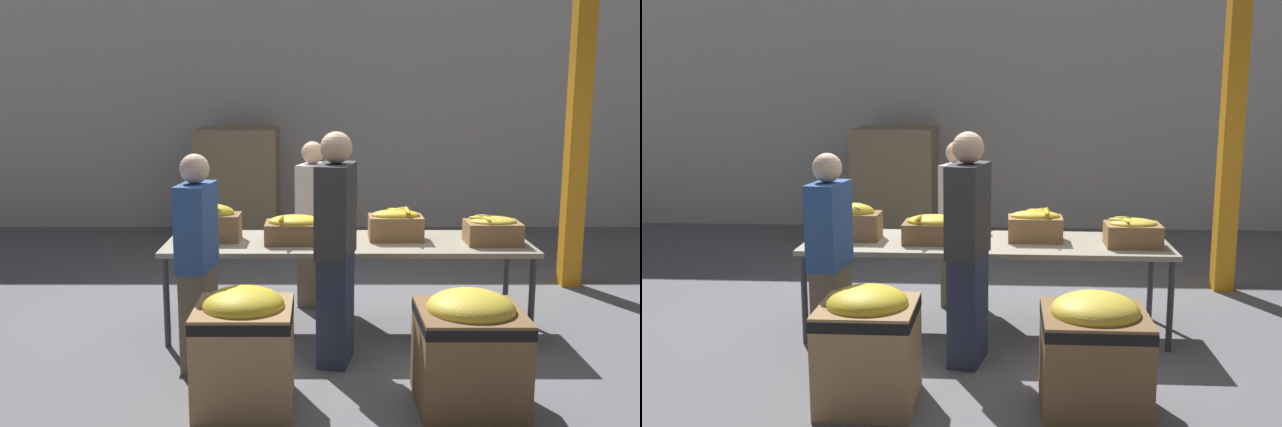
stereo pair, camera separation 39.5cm
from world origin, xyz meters
TOP-DOWN VIEW (x-y plane):
  - ground_plane at (0.00, 0.00)m, footprint 30.00×30.00m
  - wall_back at (0.00, 4.44)m, footprint 16.00×0.08m
  - sorting_table at (0.00, 0.00)m, footprint 2.98×0.89m
  - banana_box_0 at (-1.12, 0.02)m, footprint 0.46×0.28m
  - banana_box_1 at (-0.43, -0.06)m, footprint 0.49×0.38m
  - banana_box_2 at (0.40, 0.06)m, footprint 0.44×0.31m
  - banana_box_3 at (1.17, -0.09)m, footprint 0.43×0.32m
  - volunteer_0 at (-1.11, -0.80)m, footprint 0.26×0.44m
  - volunteer_1 at (-0.11, -0.69)m, footprint 0.32×0.50m
  - volunteer_2 at (-0.30, 0.74)m, footprint 0.32×0.45m
  - donation_bin_0 at (-0.71, -1.44)m, footprint 0.62×0.62m
  - donation_bin_1 at (0.72, -1.44)m, footprint 0.66×0.66m
  - support_pillar at (2.34, 1.37)m, footprint 0.19×0.19m
  - pallet_stack_0 at (-1.30, 3.57)m, footprint 1.12×1.12m

SIDE VIEW (x-z plane):
  - ground_plane at x=0.00m, z-range 0.00..0.00m
  - donation_bin_1 at x=0.72m, z-range 0.02..0.79m
  - donation_bin_0 at x=-0.71m, z-range 0.02..0.81m
  - sorting_table at x=0.00m, z-range 0.34..1.11m
  - pallet_stack_0 at x=-1.30m, z-range -0.01..1.47m
  - volunteer_2 at x=-0.30m, z-range 0.00..1.53m
  - volunteer_0 at x=-1.11m, z-range 0.00..1.56m
  - volunteer_1 at x=-0.11m, z-range -0.01..1.71m
  - banana_box_3 at x=1.17m, z-range 0.76..1.01m
  - banana_box_1 at x=-0.43m, z-range 0.76..1.01m
  - banana_box_2 at x=0.40m, z-range 0.76..1.04m
  - banana_box_0 at x=-1.12m, z-range 0.77..1.07m
  - wall_back at x=0.00m, z-range 0.00..4.00m
  - support_pillar at x=2.34m, z-range 0.00..4.00m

